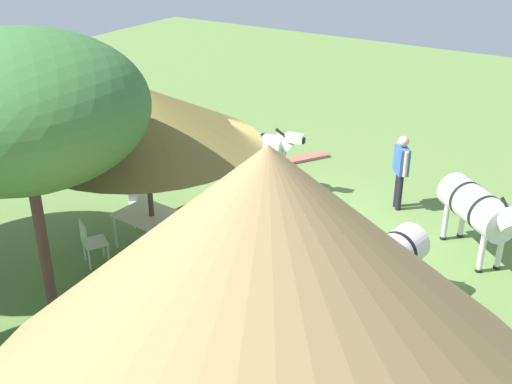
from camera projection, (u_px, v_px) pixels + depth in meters
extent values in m
plane|color=#608240|center=(308.00, 230.00, 13.17)|extent=(36.00, 36.00, 0.00)
cone|color=#A08050|center=(267.00, 279.00, 5.59)|extent=(5.83, 5.83, 2.56)
cylinder|color=#46382E|center=(150.00, 198.00, 12.01)|extent=(0.10, 0.10, 2.22)
cone|color=olive|center=(144.00, 116.00, 11.30)|extent=(4.30, 4.30, 1.06)
cube|color=silver|center=(152.00, 216.00, 12.17)|extent=(1.44, 1.04, 0.04)
cylinder|color=silver|center=(161.00, 251.00, 11.71)|extent=(0.06, 0.06, 0.70)
cylinder|color=silver|center=(116.00, 232.00, 12.38)|extent=(0.06, 0.06, 0.70)
cylinder|color=silver|center=(191.00, 234.00, 12.29)|extent=(0.06, 0.06, 0.70)
cylinder|color=silver|center=(146.00, 216.00, 12.96)|extent=(0.06, 0.06, 0.70)
cube|color=silver|center=(206.00, 216.00, 12.77)|extent=(0.59, 0.58, 0.04)
cube|color=silver|center=(214.00, 204.00, 12.75)|extent=(0.40, 0.26, 0.45)
cylinder|color=silver|center=(202.00, 232.00, 12.64)|extent=(0.04, 0.04, 0.45)
cylinder|color=silver|center=(195.00, 224.00, 12.94)|extent=(0.04, 0.04, 0.45)
cylinder|color=silver|center=(218.00, 228.00, 12.79)|extent=(0.04, 0.04, 0.45)
cylinder|color=silver|center=(211.00, 220.00, 13.09)|extent=(0.04, 0.04, 0.45)
cube|color=white|center=(141.00, 204.00, 13.24)|extent=(0.60, 0.60, 0.04)
cube|color=white|center=(138.00, 191.00, 13.31)|extent=(0.30, 0.38, 0.45)
cylinder|color=white|center=(152.00, 216.00, 13.25)|extent=(0.04, 0.04, 0.45)
cylinder|color=white|center=(134.00, 219.00, 13.13)|extent=(0.04, 0.04, 0.45)
cylinder|color=white|center=(149.00, 209.00, 13.55)|extent=(0.04, 0.04, 0.45)
cylinder|color=white|center=(131.00, 212.00, 13.43)|extent=(0.04, 0.04, 0.45)
cube|color=silver|center=(95.00, 242.00, 11.81)|extent=(0.59, 0.58, 0.04)
cube|color=silver|center=(84.00, 234.00, 11.64)|extent=(0.40, 0.26, 0.45)
cylinder|color=silver|center=(103.00, 246.00, 12.14)|extent=(0.04, 0.04, 0.45)
cylinder|color=silver|center=(109.00, 255.00, 11.83)|extent=(0.04, 0.04, 0.45)
cylinder|color=silver|center=(84.00, 250.00, 11.99)|extent=(0.04, 0.04, 0.45)
cylinder|color=silver|center=(89.00, 259.00, 11.68)|extent=(0.04, 0.04, 0.45)
cube|color=white|center=(177.00, 254.00, 11.42)|extent=(0.57, 0.58, 0.04)
cube|color=white|center=(181.00, 248.00, 11.17)|extent=(0.23, 0.41, 0.45)
cylinder|color=white|center=(164.00, 263.00, 11.56)|extent=(0.04, 0.04, 0.45)
cylinder|color=white|center=(183.00, 258.00, 11.74)|extent=(0.04, 0.04, 0.45)
cylinder|color=white|center=(172.00, 272.00, 11.28)|extent=(0.04, 0.04, 0.45)
cylinder|color=white|center=(192.00, 267.00, 11.46)|extent=(0.04, 0.04, 0.45)
cylinder|color=black|center=(192.00, 280.00, 10.69)|extent=(0.12, 0.12, 0.86)
cylinder|color=black|center=(184.00, 283.00, 10.61)|extent=(0.12, 0.12, 0.86)
cube|color=#3555AD|center=(186.00, 244.00, 10.34)|extent=(0.37, 0.51, 0.61)
cylinder|color=#D9B28C|center=(199.00, 239.00, 10.47)|extent=(0.09, 0.09, 0.57)
cylinder|color=#D9B28C|center=(172.00, 248.00, 10.19)|extent=(0.09, 0.09, 0.57)
sphere|color=#D9B28C|center=(184.00, 220.00, 10.15)|extent=(0.23, 0.23, 0.23)
cylinder|color=black|center=(399.00, 192.00, 13.83)|extent=(0.12, 0.12, 0.85)
cylinder|color=black|center=(397.00, 189.00, 13.97)|extent=(0.12, 0.12, 0.85)
cube|color=#375BBD|center=(402.00, 160.00, 13.59)|extent=(0.45, 0.49, 0.60)
cylinder|color=#D5AE8D|center=(406.00, 164.00, 13.35)|extent=(0.09, 0.09, 0.57)
cylinder|color=#D5AE8D|center=(398.00, 155.00, 13.81)|extent=(0.09, 0.09, 0.57)
sphere|color=#D5AE8D|center=(404.00, 141.00, 13.40)|extent=(0.23, 0.23, 0.23)
cube|color=#309575|center=(280.00, 228.00, 12.77)|extent=(0.64, 0.66, 0.03)
cube|color=silver|center=(284.00, 213.00, 12.91)|extent=(0.64, 0.64, 0.33)
cube|color=silver|center=(293.00, 234.00, 12.79)|extent=(0.19, 0.60, 0.22)
cube|color=silver|center=(269.00, 230.00, 12.93)|extent=(0.19, 0.60, 0.22)
cylinder|color=silver|center=(388.00, 258.00, 10.17)|extent=(0.94, 1.65, 0.66)
cylinder|color=black|center=(398.00, 251.00, 10.37)|extent=(0.68, 0.20, 0.68)
cylinder|color=black|center=(378.00, 265.00, 9.98)|extent=(0.68, 0.20, 0.68)
cylinder|color=silver|center=(361.00, 268.00, 9.57)|extent=(0.39, 0.59, 0.50)
cube|color=silver|center=(351.00, 266.00, 9.32)|extent=(0.25, 0.43, 0.20)
cube|color=black|center=(344.00, 273.00, 9.21)|extent=(0.14, 0.14, 0.12)
cube|color=black|center=(362.00, 257.00, 9.49)|extent=(0.11, 0.37, 0.28)
cylinder|color=silver|center=(374.00, 312.00, 9.94)|extent=(0.11, 0.11, 0.79)
cylinder|color=black|center=(372.00, 331.00, 10.10)|extent=(0.13, 0.13, 0.06)
cylinder|color=silver|center=(355.00, 303.00, 10.16)|extent=(0.11, 0.11, 0.79)
cylinder|color=black|center=(353.00, 321.00, 10.32)|extent=(0.13, 0.13, 0.06)
cylinder|color=silver|center=(412.00, 281.00, 10.72)|extent=(0.11, 0.11, 0.79)
cylinder|color=black|center=(410.00, 299.00, 10.88)|extent=(0.13, 0.13, 0.06)
cylinder|color=silver|center=(394.00, 273.00, 10.95)|extent=(0.11, 0.11, 0.79)
cylinder|color=black|center=(392.00, 291.00, 11.10)|extent=(0.13, 0.13, 0.06)
cylinder|color=black|center=(414.00, 245.00, 10.76)|extent=(0.09, 0.24, 0.53)
cylinder|color=silver|center=(476.00, 207.00, 11.89)|extent=(1.69, 1.64, 0.70)
cylinder|color=black|center=(467.00, 199.00, 12.17)|extent=(0.54, 0.58, 0.72)
cylinder|color=black|center=(486.00, 214.00, 11.63)|extent=(0.54, 0.58, 0.72)
cylinder|color=silver|center=(505.00, 218.00, 11.09)|extent=(0.62, 0.60, 0.52)
cube|color=black|center=(507.00, 208.00, 11.00)|extent=(0.30, 0.28, 0.28)
cylinder|color=silver|center=(500.00, 251.00, 11.66)|extent=(0.11, 0.11, 0.75)
cylinder|color=black|center=(497.00, 267.00, 11.81)|extent=(0.13, 0.13, 0.06)
cylinder|color=silver|center=(481.00, 254.00, 11.57)|extent=(0.11, 0.11, 0.75)
cylinder|color=black|center=(478.00, 270.00, 11.72)|extent=(0.13, 0.13, 0.06)
cylinder|color=silver|center=(462.00, 220.00, 12.75)|extent=(0.11, 0.11, 0.75)
cylinder|color=black|center=(460.00, 235.00, 12.90)|extent=(0.13, 0.13, 0.06)
cylinder|color=silver|center=(445.00, 223.00, 12.66)|extent=(0.11, 0.11, 0.75)
cylinder|color=black|center=(443.00, 238.00, 12.81)|extent=(0.13, 0.13, 0.06)
cylinder|color=black|center=(451.00, 192.00, 12.69)|extent=(0.21, 0.20, 0.53)
cylinder|color=silver|center=(251.00, 146.00, 14.64)|extent=(1.66, 0.89, 0.65)
cylinder|color=black|center=(238.00, 144.00, 14.75)|extent=(0.18, 0.66, 0.66)
cylinder|color=black|center=(262.00, 147.00, 14.54)|extent=(0.18, 0.66, 0.66)
cylinder|color=silver|center=(283.00, 143.00, 14.28)|extent=(0.58, 0.37, 0.50)
cube|color=silver|center=(295.00, 138.00, 14.11)|extent=(0.42, 0.24, 0.20)
cube|color=black|center=(302.00, 141.00, 14.06)|extent=(0.14, 0.14, 0.12)
cube|color=black|center=(283.00, 135.00, 14.20)|extent=(0.37, 0.10, 0.28)
cylinder|color=silver|center=(277.00, 172.00, 14.85)|extent=(0.11, 0.11, 0.81)
cylinder|color=black|center=(277.00, 187.00, 15.01)|extent=(0.13, 0.13, 0.06)
cylinder|color=silver|center=(272.00, 178.00, 14.56)|extent=(0.11, 0.11, 0.81)
cylinder|color=black|center=(271.00, 193.00, 14.72)|extent=(0.13, 0.13, 0.06)
cylinder|color=silver|center=(231.00, 165.00, 15.28)|extent=(0.11, 0.11, 0.81)
cylinder|color=black|center=(231.00, 179.00, 15.44)|extent=(0.13, 0.13, 0.06)
cylinder|color=silver|center=(225.00, 170.00, 14.98)|extent=(0.11, 0.11, 0.81)
cylinder|color=black|center=(225.00, 184.00, 15.14)|extent=(0.13, 0.13, 0.06)
cylinder|color=black|center=(218.00, 145.00, 14.98)|extent=(0.24, 0.09, 0.53)
cylinder|color=brown|center=(45.00, 254.00, 9.70)|extent=(0.17, 0.17, 2.69)
ellipsoid|color=#3B7236|center=(20.00, 108.00, 8.70)|extent=(3.60, 3.60, 2.16)
cube|color=#A05E4E|center=(280.00, 163.00, 16.32)|extent=(1.76, 2.58, 0.08)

